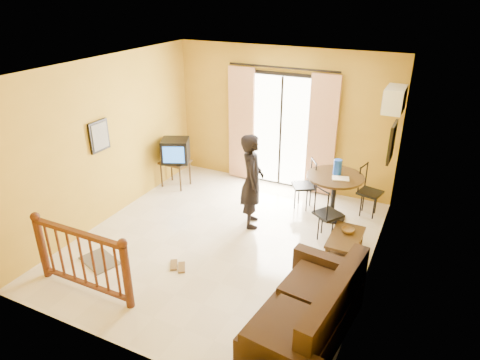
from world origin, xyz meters
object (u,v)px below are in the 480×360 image
at_px(coffee_table, 345,243).
at_px(television, 175,151).
at_px(sofa, 310,315).
at_px(standing_person, 252,181).
at_px(dining_table, 335,184).

bearing_deg(coffee_table, television, 164.70).
distance_m(sofa, standing_person, 2.77).
height_order(television, sofa, television).
xyz_separation_m(television, coffee_table, (3.72, -1.02, -0.54)).
bearing_deg(television, sofa, -61.97).
height_order(dining_table, coffee_table, dining_table).
xyz_separation_m(dining_table, coffee_table, (0.49, -1.12, -0.41)).
relative_size(coffee_table, standing_person, 0.50).
bearing_deg(dining_table, television, -178.19).
bearing_deg(coffee_table, dining_table, 113.51).
bearing_deg(television, standing_person, -44.47).
distance_m(television, standing_person, 2.15).
bearing_deg(sofa, standing_person, 135.62).
xyz_separation_m(dining_table, standing_person, (-1.21, -0.84, 0.17)).
distance_m(dining_table, standing_person, 1.48).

